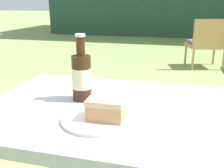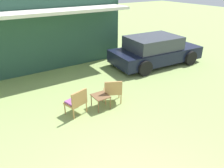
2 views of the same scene
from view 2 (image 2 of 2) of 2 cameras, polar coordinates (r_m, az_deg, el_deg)
The scene contains 5 objects.
cabin_building at distance 11.29m, azimuth -23.80°, elevation 12.89°, with size 8.88×4.98×3.12m.
parked_car at distance 10.55m, azimuth 11.14°, elevation 8.56°, with size 4.38×2.29×1.33m.
wicker_chair_cushioned at distance 6.53m, azimuth -9.27°, elevation -4.38°, with size 0.66×0.60×0.81m.
wicker_chair_plain at distance 7.03m, azimuth 0.23°, elevation -1.62°, with size 0.70×0.65×0.81m.
garden_side_table at distance 6.80m, azimuth -3.00°, elevation -3.38°, with size 0.47×0.52×0.42m.
Camera 2 is at (-1.47, -1.54, 3.69)m, focal length 35.00 mm.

